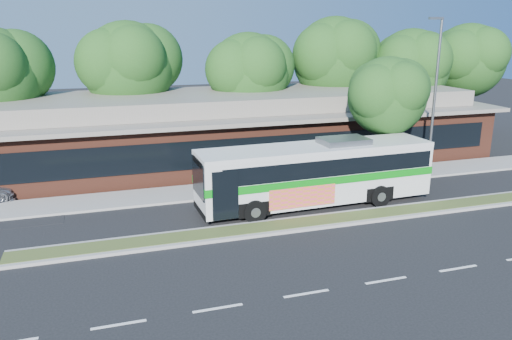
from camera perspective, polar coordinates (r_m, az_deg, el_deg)
The scene contains 13 objects.
ground at distance 22.27m, azimuth 7.86°, elevation -6.56°, with size 120.00×120.00×0.00m, color black.
median_strip at distance 22.75m, azimuth 7.22°, elevation -5.84°, with size 26.00×1.10×0.15m, color #3D4C20.
sidewalk at distance 27.81m, azimuth 2.28°, elevation -1.70°, with size 44.00×2.60×0.12m, color gray.
plaza_building at distance 33.40m, azimuth -1.50°, elevation 4.95°, with size 33.20×11.20×4.45m.
lamp_post at distance 30.98m, azimuth 19.73°, elevation 8.38°, with size 0.93×0.18×9.07m.
tree_bg_a at distance 34.24m, azimuth -27.21°, elevation 9.83°, with size 6.47×5.80×8.63m.
tree_bg_b at distance 34.85m, azimuth -13.70°, elevation 11.63°, with size 6.69×6.00×9.00m.
tree_bg_c at distance 35.37m, azimuth -0.29°, elevation 11.23°, with size 6.24×5.60×8.26m.
tree_bg_d at distance 38.89m, azimuth 9.46°, elevation 12.66°, with size 6.91×6.20×9.37m.
tree_bg_e at distance 41.12m, azimuth 17.67°, elevation 11.36°, with size 6.47×5.80×8.50m.
tree_bg_f at distance 45.56m, azimuth 23.33°, elevation 11.59°, with size 6.69×6.00×8.92m.
transit_bus at distance 24.46m, azimuth 6.98°, elevation 0.07°, with size 11.82×3.05×3.29m.
sidewalk_tree at distance 28.64m, azimuth 15.19°, elevation 8.37°, with size 4.78×4.28×7.03m.
Camera 1 is at (-9.01, -18.55, 8.42)m, focal length 35.00 mm.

